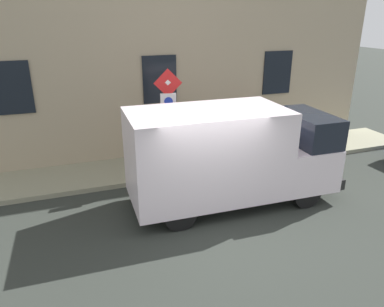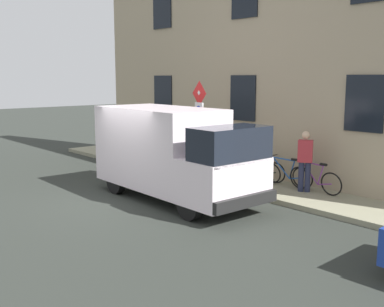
{
  "view_description": "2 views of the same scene",
  "coord_description": "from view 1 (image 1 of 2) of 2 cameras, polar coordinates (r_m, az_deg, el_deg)",
  "views": [
    {
      "loc": [
        -6.91,
        2.93,
        4.61
      ],
      "look_at": [
        1.62,
        -0.1,
        1.12
      ],
      "focal_mm": 34.03,
      "sensor_mm": 36.0,
      "label": 1
    },
    {
      "loc": [
        -7.11,
        -10.55,
        3.34
      ],
      "look_at": [
        1.71,
        -0.52,
        1.14
      ],
      "focal_mm": 43.56,
      "sensor_mm": 36.0,
      "label": 2
    }
  ],
  "objects": [
    {
      "name": "litter_bin",
      "position": [
        11.07,
        -0.14,
        -0.23
      ],
      "size": [
        0.44,
        0.44,
        0.9
      ],
      "primitive_type": "cylinder",
      "color": "#2D5133",
      "rests_on": "sidewalk_slab"
    },
    {
      "name": "building_facade",
      "position": [
        12.07,
        -5.8,
        18.76
      ],
      "size": [
        0.75,
        15.7,
        8.29
      ],
      "color": "tan",
      "rests_on": "ground_plane"
    },
    {
      "name": "bicycle_blue",
      "position": [
        12.67,
        5.84,
        2.07
      ],
      "size": [
        0.47,
        1.72,
        0.89
      ],
      "rotation": [
        0.0,
        0.0,
        1.7
      ],
      "color": "black",
      "rests_on": "sidewalk_slab"
    },
    {
      "name": "delivery_van",
      "position": [
        9.15,
        5.9,
        -0.04
      ],
      "size": [
        2.13,
        5.38,
        2.5
      ],
      "rotation": [
        0.0,
        0.0,
        4.69
      ],
      "color": "silver",
      "rests_on": "ground_plane"
    },
    {
      "name": "ground_plane",
      "position": [
        8.81,
        2.97,
        -10.53
      ],
      "size": [
        80.0,
        80.0,
        0.0
      ],
      "primitive_type": "plane",
      "color": "#2A2F2A"
    },
    {
      "name": "sign_post_stacked",
      "position": [
        10.28,
        -3.7,
        6.57
      ],
      "size": [
        0.18,
        0.56,
        2.97
      ],
      "color": "#474C47",
      "rests_on": "sidewalk_slab"
    },
    {
      "name": "sidewalk_slab",
      "position": [
        11.69,
        -3.48,
        -1.84
      ],
      "size": [
        1.97,
        17.7,
        0.14
      ],
      "primitive_type": "cube",
      "color": "gray",
      "rests_on": "ground_plane"
    },
    {
      "name": "bicycle_black",
      "position": [
        12.29,
        1.68,
        1.58
      ],
      "size": [
        0.49,
        1.71,
        0.89
      ],
      "rotation": [
        0.0,
        0.0,
        1.72
      ],
      "color": "black",
      "rests_on": "sidewalk_slab"
    },
    {
      "name": "bicycle_purple",
      "position": [
        13.1,
        9.73,
        2.52
      ],
      "size": [
        0.46,
        1.71,
        0.89
      ],
      "rotation": [
        0.0,
        0.0,
        1.56
      ],
      "color": "black",
      "rests_on": "sidewalk_slab"
    },
    {
      "name": "pedestrian",
      "position": [
        12.7,
        9.22,
        4.6
      ],
      "size": [
        0.43,
        0.48,
        1.72
      ],
      "rotation": [
        0.0,
        0.0,
        0.54
      ],
      "color": "#262B47",
      "rests_on": "sidewalk_slab"
    }
  ]
}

